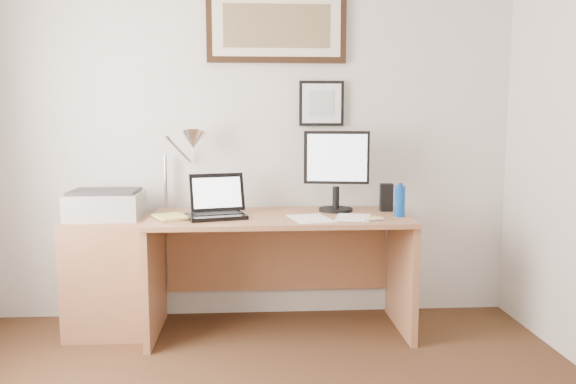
{
  "coord_description": "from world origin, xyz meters",
  "views": [
    {
      "loc": [
        -0.02,
        -1.81,
        1.33
      ],
      "look_at": [
        0.19,
        1.43,
        0.92
      ],
      "focal_mm": 35.0,
      "sensor_mm": 36.0,
      "label": 1
    }
  ],
  "objects": [
    {
      "name": "laptop",
      "position": [
        -0.24,
        1.6,
        0.81
      ],
      "size": [
        0.39,
        0.38,
        0.26
      ],
      "color": "black",
      "rests_on": "desk"
    },
    {
      "name": "desk",
      "position": [
        0.15,
        1.72,
        0.51
      ],
      "size": [
        1.6,
        0.7,
        0.75
      ],
      "color": "#996340",
      "rests_on": "floor"
    },
    {
      "name": "paper_sheet_a",
      "position": [
        0.33,
        1.5,
        0.75
      ],
      "size": [
        0.29,
        0.36,
        0.0
      ],
      "primitive_type": "cube",
      "rotation": [
        0.0,
        0.0,
        0.22
      ],
      "color": "white",
      "rests_on": "desk"
    },
    {
      "name": "sticky_pad",
      "position": [
        0.71,
        1.46,
        0.76
      ],
      "size": [
        0.1,
        0.1,
        0.01
      ],
      "primitive_type": "cube",
      "rotation": [
        0.0,
        0.0,
        -0.32
      ],
      "color": "#E1C96A",
      "rests_on": "desk"
    },
    {
      "name": "marker_pen",
      "position": [
        0.69,
        1.39,
        0.76
      ],
      "size": [
        0.14,
        0.06,
        0.02
      ],
      "primitive_type": "cylinder",
      "rotation": [
        0.0,
        1.57,
        0.35
      ],
      "color": "white",
      "rests_on": "desk"
    },
    {
      "name": "water_bottle",
      "position": [
        0.89,
        1.55,
        0.84
      ],
      "size": [
        0.07,
        0.07,
        0.19
      ],
      "primitive_type": "cylinder",
      "color": "#0C429F",
      "rests_on": "desk"
    },
    {
      "name": "book",
      "position": [
        -0.58,
        1.52,
        0.76
      ],
      "size": [
        0.26,
        0.29,
        0.02
      ],
      "primitive_type": "imported",
      "rotation": [
        0.0,
        0.0,
        0.48
      ],
      "color": "#DFD469",
      "rests_on": "desk"
    },
    {
      "name": "speaker",
      "position": [
        0.85,
        1.76,
        0.84
      ],
      "size": [
        0.08,
        0.08,
        0.18
      ],
      "primitive_type": "cube",
      "rotation": [
        0.0,
        0.0,
        -0.07
      ],
      "color": "black",
      "rests_on": "desk"
    },
    {
      "name": "desk_lamp",
      "position": [
        -0.41,
        1.81,
        1.19
      ],
      "size": [
        0.29,
        0.27,
        0.53
      ],
      "color": "silver",
      "rests_on": "desk"
    },
    {
      "name": "picture_small",
      "position": [
        0.45,
        1.97,
        1.45
      ],
      "size": [
        0.3,
        0.03,
        0.3
      ],
      "color": "black",
      "rests_on": "wall_back"
    },
    {
      "name": "side_cabinet",
      "position": [
        -0.92,
        1.68,
        0.36
      ],
      "size": [
        0.5,
        0.4,
        0.73
      ],
      "primitive_type": "cube",
      "color": "#996340",
      "rests_on": "floor"
    },
    {
      "name": "printer",
      "position": [
        -0.93,
        1.7,
        0.82
      ],
      "size": [
        0.44,
        0.34,
        0.18
      ],
      "color": "#A9A9AB",
      "rests_on": "side_cabinet"
    },
    {
      "name": "paper_sheet_b",
      "position": [
        0.59,
        1.51,
        0.75
      ],
      "size": [
        0.27,
        0.33,
        0.0
      ],
      "primitive_type": "cube",
      "rotation": [
        0.0,
        0.0,
        -0.25
      ],
      "color": "white",
      "rests_on": "desk"
    },
    {
      "name": "wall_back",
      "position": [
        0.0,
        2.0,
        1.25
      ],
      "size": [
        3.5,
        0.02,
        2.5
      ],
      "primitive_type": "cube",
      "color": "silver",
      "rests_on": "ground"
    },
    {
      "name": "lcd_monitor",
      "position": [
        0.52,
        1.77,
        1.04
      ],
      "size": [
        0.42,
        0.22,
        0.52
      ],
      "color": "black",
      "rests_on": "desk"
    },
    {
      "name": "picture_large",
      "position": [
        0.15,
        1.97,
        1.95
      ],
      "size": [
        0.92,
        0.04,
        0.47
      ],
      "color": "black",
      "rests_on": "wall_back"
    },
    {
      "name": "bottle_cap",
      "position": [
        0.89,
        1.55,
        0.95
      ],
      "size": [
        0.03,
        0.03,
        0.02
      ],
      "primitive_type": "cylinder",
      "color": "#0C429F",
      "rests_on": "water_bottle"
    }
  ]
}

